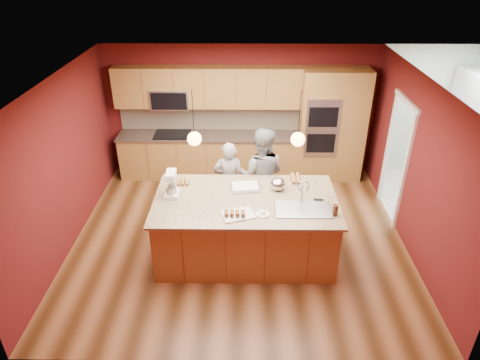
{
  "coord_description": "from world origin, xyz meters",
  "views": [
    {
      "loc": [
        0.09,
        -5.91,
        4.4
      ],
      "look_at": [
        0.02,
        -0.1,
        1.16
      ],
      "focal_mm": 32.0,
      "sensor_mm": 36.0,
      "label": 1
    }
  ],
  "objects_px": {
    "island": "(246,226)",
    "mixing_bowl": "(278,184)",
    "person_left": "(229,182)",
    "person_right": "(261,175)",
    "stand_mixer": "(172,186)"
  },
  "relations": [
    {
      "from": "island",
      "to": "mixing_bowl",
      "type": "bearing_deg",
      "value": 31.24
    },
    {
      "from": "island",
      "to": "person_right",
      "type": "relative_size",
      "value": 1.59
    },
    {
      "from": "person_left",
      "to": "person_right",
      "type": "bearing_deg",
      "value": 178.29
    },
    {
      "from": "person_right",
      "to": "mixing_bowl",
      "type": "relative_size",
      "value": 7.24
    },
    {
      "from": "person_right",
      "to": "mixing_bowl",
      "type": "xyz_separation_m",
      "value": [
        0.23,
        -0.73,
        0.24
      ]
    },
    {
      "from": "person_left",
      "to": "person_right",
      "type": "height_order",
      "value": "person_right"
    },
    {
      "from": "mixing_bowl",
      "to": "stand_mixer",
      "type": "bearing_deg",
      "value": -173.23
    },
    {
      "from": "island",
      "to": "mixing_bowl",
      "type": "relative_size",
      "value": 11.51
    },
    {
      "from": "person_right",
      "to": "stand_mixer",
      "type": "distance_m",
      "value": 1.7
    },
    {
      "from": "person_left",
      "to": "stand_mixer",
      "type": "bearing_deg",
      "value": 46.47
    },
    {
      "from": "island",
      "to": "person_left",
      "type": "relative_size",
      "value": 1.86
    },
    {
      "from": "person_right",
      "to": "stand_mixer",
      "type": "relative_size",
      "value": 4.35
    },
    {
      "from": "person_left",
      "to": "mixing_bowl",
      "type": "relative_size",
      "value": 6.19
    },
    {
      "from": "person_right",
      "to": "stand_mixer",
      "type": "height_order",
      "value": "person_right"
    },
    {
      "from": "person_left",
      "to": "island",
      "type": "bearing_deg",
      "value": 104.93
    }
  ]
}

